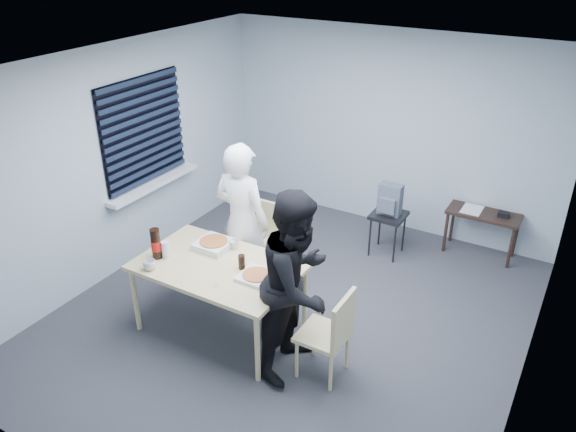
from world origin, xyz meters
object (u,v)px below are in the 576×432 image
Objects in this scene: person_black at (298,284)px; backpack at (390,200)px; side_table at (483,219)px; mug_a at (150,265)px; soda_bottle at (156,244)px; stool at (388,222)px; person_white at (242,222)px; mug_b at (234,245)px; dining_table at (218,270)px; chair_right at (332,330)px; chair_far at (268,236)px.

person_black is 4.57× the size of backpack.
side_table is 4.02m from mug_a.
mug_a is 0.39× the size of soda_bottle.
side_table is 2.71× the size of soda_bottle.
stool is 1.76× the size of soda_bottle.
person_black is 3.05m from side_table.
person_white reaches higher than backpack.
person_white is at bearing -123.46° from stool.
mug_b is (-1.94, -2.48, 0.32)m from side_table.
dining_table is 1.76× the size of chair_right.
stool is 3.00m from mug_a.
chair_right is at bearing -81.03° from stool.
chair_far is at bearing -93.49° from person_white.
chair_right is at bearing -39.82° from chair_far.
mug_b is (-0.04, 0.33, 0.11)m from dining_table.
backpack is at bearing 63.70° from mug_b.
person_black is 5.59× the size of soda_bottle.
stool is 1.44× the size of backpack.
chair_far is at bearing 70.21° from soda_bottle.
person_white reaches higher than mug_b.
soda_bottle is (-1.49, -2.43, 0.47)m from stool.
person_white is at bearing 153.65° from chair_right.
mug_a is (-1.77, -0.34, 0.30)m from chair_right.
dining_table is 2.40m from backpack.
soda_bottle is (-0.44, -0.84, 0.03)m from person_white.
chair_right is 0.50× the size of person_black.
person_white is 1.90m from backpack.
stool is at bearing 63.85° from mug_b.
mug_b is (-0.95, 0.38, -0.08)m from person_black.
stool is at bearing 0.39° from person_black.
backpack is at bearing 0.39° from person_black.
mug_b is at bearing -91.73° from backpack.
chair_far is 1.00× the size of chair_right.
side_table is (0.64, 2.86, -0.02)m from chair_right.
person_black is (0.91, -0.05, 0.18)m from dining_table.
chair_right is 1.90m from soda_bottle.
person_black is at bearing -3.38° from dining_table.
chair_far is at bearing 75.67° from mug_a.
backpack reaches higher than chair_far.
person_black is 17.70× the size of mug_b.
backpack is at bearing -149.76° from side_table.
soda_bottle is at bearing -175.70° from chair_right.
backpack is at bearing 68.04° from dining_table.
mug_b reaches higher than stool.
person_white reaches higher than chair_right.
backpack is (0.90, 2.22, 0.04)m from dining_table.
soda_bottle is (-1.85, -0.14, 0.40)m from chair_right.
soda_bottle is at bearing -129.68° from side_table.
mug_a is (-1.40, -2.62, 0.07)m from backpack.
dining_table is 1.27m from chair_right.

